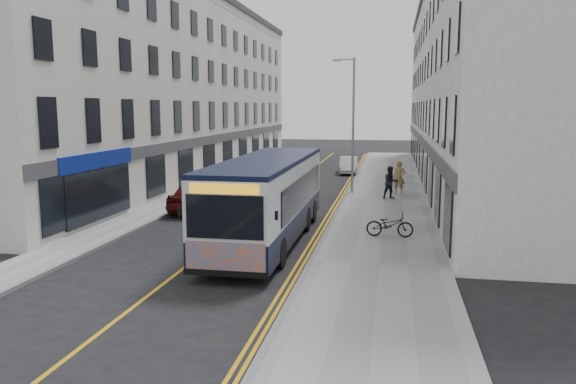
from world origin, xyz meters
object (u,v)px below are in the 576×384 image
at_px(streetlamp, 352,121).
at_px(car_maroon, 201,195).
at_px(car_white, 348,165).
at_px(bicycle, 390,225).
at_px(pedestrian_far, 391,183).
at_px(pedestrian_near, 399,178).
at_px(city_bus, 268,197).

distance_m(streetlamp, car_maroon, 10.38).
xyz_separation_m(car_white, car_maroon, (-6.05, -17.45, 0.14)).
bearing_deg(bicycle, car_maroon, 64.50).
xyz_separation_m(pedestrian_far, car_maroon, (-9.37, -4.79, -0.24)).
distance_m(pedestrian_near, car_white, 11.42).
height_order(city_bus, pedestrian_near, city_bus).
bearing_deg(streetlamp, car_white, 95.18).
relative_size(streetlamp, bicycle, 4.38).
relative_size(bicycle, car_white, 0.46).
xyz_separation_m(pedestrian_near, car_maroon, (-9.85, -6.68, -0.29)).
relative_size(bicycle, pedestrian_far, 1.01).
height_order(bicycle, pedestrian_far, pedestrian_far).
height_order(pedestrian_near, car_maroon, pedestrian_near).
xyz_separation_m(streetlamp, city_bus, (-2.25, -12.60, -2.60)).
relative_size(pedestrian_far, car_white, 0.46).
distance_m(city_bus, bicycle, 4.94).
distance_m(bicycle, pedestrian_near, 11.28).
bearing_deg(bicycle, pedestrian_far, 0.62).
xyz_separation_m(city_bus, car_white, (1.29, 23.30, -1.13)).
relative_size(pedestrian_near, car_maroon, 0.42).
distance_m(streetlamp, pedestrian_near, 4.35).
bearing_deg(bicycle, car_white, 9.12).
height_order(bicycle, pedestrian_near, pedestrian_near).
height_order(streetlamp, pedestrian_far, streetlamp).
xyz_separation_m(pedestrian_far, car_white, (-3.32, 12.66, -0.37)).
height_order(streetlamp, pedestrian_near, streetlamp).
xyz_separation_m(city_bus, car_maroon, (-4.77, 5.85, -0.99)).
xyz_separation_m(streetlamp, car_white, (-0.97, 10.70, -3.73)).
bearing_deg(pedestrian_near, pedestrian_far, -96.09).
relative_size(bicycle, pedestrian_near, 0.95).
bearing_deg(streetlamp, bicycle, -78.19).
height_order(car_white, car_maroon, car_maroon).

